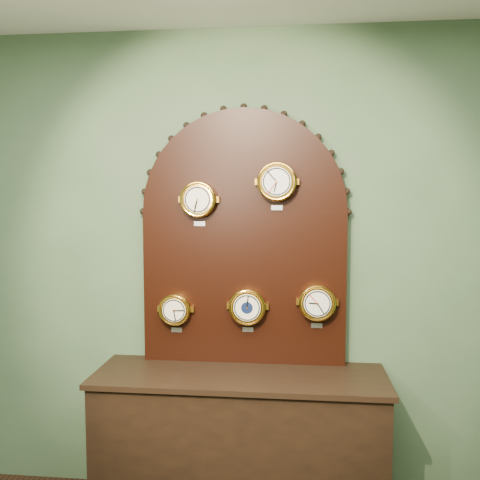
# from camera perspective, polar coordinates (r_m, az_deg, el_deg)

# --- Properties ---
(wall_back) EXTENTS (4.00, 0.00, 4.00)m
(wall_back) POSITION_cam_1_polar(r_m,az_deg,el_deg) (3.17, 0.48, -2.87)
(wall_back) COLOR #466243
(wall_back) RESTS_ON ground
(shop_counter) EXTENTS (1.60, 0.50, 0.80)m
(shop_counter) POSITION_cam_1_polar(r_m,az_deg,el_deg) (3.20, -0.04, -21.57)
(shop_counter) COLOR black
(shop_counter) RESTS_ON ground_plane
(display_board) EXTENTS (1.26, 0.06, 1.53)m
(display_board) POSITION_cam_1_polar(r_m,az_deg,el_deg) (3.09, 0.39, 1.16)
(display_board) COLOR black
(display_board) RESTS_ON shop_counter
(roman_clock) EXTENTS (0.21, 0.08, 0.26)m
(roman_clock) POSITION_cam_1_polar(r_m,az_deg,el_deg) (3.06, -4.53, 4.40)
(roman_clock) COLOR gold
(roman_clock) RESTS_ON display_board
(arabic_clock) EXTENTS (0.22, 0.08, 0.27)m
(arabic_clock) POSITION_cam_1_polar(r_m,az_deg,el_deg) (3.01, 4.02, 6.32)
(arabic_clock) COLOR gold
(arabic_clock) RESTS_ON display_board
(hygrometer) EXTENTS (0.19, 0.08, 0.24)m
(hygrometer) POSITION_cam_1_polar(r_m,az_deg,el_deg) (3.16, -7.04, -7.48)
(hygrometer) COLOR gold
(hygrometer) RESTS_ON display_board
(barometer) EXTENTS (0.21, 0.08, 0.27)m
(barometer) POSITION_cam_1_polar(r_m,az_deg,el_deg) (3.09, 0.81, -7.25)
(barometer) COLOR gold
(barometer) RESTS_ON display_board
(tide_clock) EXTENTS (0.21, 0.08, 0.26)m
(tide_clock) POSITION_cam_1_polar(r_m,az_deg,el_deg) (3.07, 8.38, -6.73)
(tide_clock) COLOR gold
(tide_clock) RESTS_ON display_board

